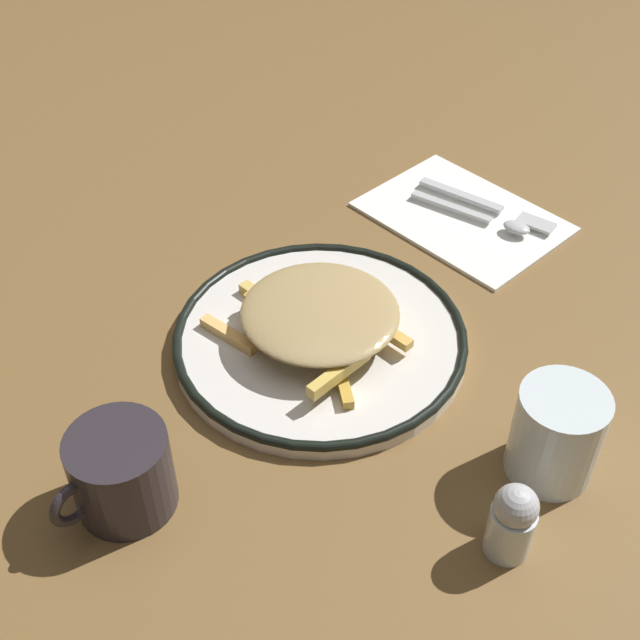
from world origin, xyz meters
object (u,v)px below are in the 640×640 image
object	(u,v)px
plate	(320,338)
napkin	(463,215)
fries_heap	(316,315)
coffee_mug	(121,473)
fork	(486,204)
spoon	(490,219)
salt_shaker	(512,521)
water_glass	(556,434)

from	to	relation	value
plate	napkin	world-z (taller)	plate
fries_heap	plate	bearing A→B (deg)	132.83
fries_heap	coffee_mug	world-z (taller)	coffee_mug
fork	spoon	distance (m)	0.03
coffee_mug	salt_shaker	size ratio (longest dim) A/B	1.47
plate	napkin	bearing A→B (deg)	-174.63
water_glass	fries_heap	bearing A→B (deg)	-83.81
fork	spoon	bearing A→B (deg)	43.39
plate	fries_heap	xyz separation A→B (m)	(0.00, -0.00, 0.03)
spoon	water_glass	size ratio (longest dim) A/B	1.71
fries_heap	napkin	world-z (taller)	fries_heap
salt_shaker	coffee_mug	bearing A→B (deg)	-54.82
salt_shaker	water_glass	bearing A→B (deg)	-168.12
fork	water_glass	xyz separation A→B (m)	(0.28, 0.26, 0.03)
coffee_mug	salt_shaker	xyz separation A→B (m)	(-0.18, 0.26, -0.00)
coffee_mug	spoon	bearing A→B (deg)	-179.61
plate	water_glass	distance (m)	0.25
fork	water_glass	world-z (taller)	water_glass
spoon	salt_shaker	distance (m)	0.44
plate	spoon	bearing A→B (deg)	178.30
spoon	coffee_mug	xyz separation A→B (m)	(0.53, 0.00, 0.03)
plate	fork	world-z (taller)	plate
water_glass	napkin	bearing A→B (deg)	-132.40
spoon	coffee_mug	bearing A→B (deg)	0.39
plate	coffee_mug	bearing A→B (deg)	2.76
water_glass	coffee_mug	size ratio (longest dim) A/B	0.82
fork	water_glass	size ratio (longest dim) A/B	1.98
salt_shaker	napkin	bearing A→B (deg)	-139.41
napkin	water_glass	size ratio (longest dim) A/B	2.53
napkin	salt_shaker	distance (m)	0.45
spoon	napkin	bearing A→B (deg)	-79.84
fries_heap	fork	distance (m)	0.31
napkin	water_glass	distance (m)	0.37
fries_heap	salt_shaker	bearing A→B (deg)	76.47
fries_heap	water_glass	world-z (taller)	water_glass
napkin	coffee_mug	xyz separation A→B (m)	(0.52, 0.04, 0.03)
napkin	spoon	distance (m)	0.04
napkin	spoon	bearing A→B (deg)	100.16
fries_heap	water_glass	bearing A→B (deg)	96.19
plate	fork	bearing A→B (deg)	-177.40
fries_heap	salt_shaker	xyz separation A→B (m)	(0.07, 0.27, -0.00)
spoon	salt_shaker	world-z (taller)	salt_shaker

